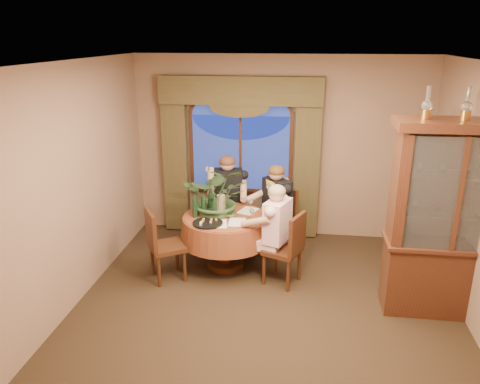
# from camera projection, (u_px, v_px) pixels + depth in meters

# --- Properties ---
(floor) EXTENTS (5.00, 5.00, 0.00)m
(floor) POSITION_uv_depth(u_px,v_px,m) (264.00, 318.00, 5.32)
(floor) COLOR black
(floor) RESTS_ON ground
(wall_back) EXTENTS (4.50, 0.00, 4.50)m
(wall_back) POSITION_uv_depth(u_px,v_px,m) (280.00, 148.00, 7.21)
(wall_back) COLOR #84634F
(wall_back) RESTS_ON ground
(ceiling) EXTENTS (5.00, 5.00, 0.00)m
(ceiling) POSITION_uv_depth(u_px,v_px,m) (268.00, 64.00, 4.42)
(ceiling) COLOR white
(ceiling) RESTS_ON wall_back
(window) EXTENTS (1.62, 0.10, 1.32)m
(window) POSITION_uv_depth(u_px,v_px,m) (241.00, 154.00, 7.26)
(window) COLOR navy
(window) RESTS_ON wall_back
(arched_transom) EXTENTS (1.60, 0.06, 0.44)m
(arched_transom) POSITION_uv_depth(u_px,v_px,m) (241.00, 104.00, 7.01)
(arched_transom) COLOR navy
(arched_transom) RESTS_ON wall_back
(drapery_left) EXTENTS (0.38, 0.14, 2.32)m
(drapery_left) POSITION_uv_depth(u_px,v_px,m) (176.00, 160.00, 7.38)
(drapery_left) COLOR #3F361C
(drapery_left) RESTS_ON floor
(drapery_right) EXTENTS (0.38, 0.14, 2.32)m
(drapery_right) POSITION_uv_depth(u_px,v_px,m) (307.00, 165.00, 7.12)
(drapery_right) COLOR #3F361C
(drapery_right) RESTS_ON floor
(swag_valance) EXTENTS (2.45, 0.16, 0.42)m
(swag_valance) POSITION_uv_depth(u_px,v_px,m) (240.00, 91.00, 6.87)
(swag_valance) COLOR #3F361C
(swag_valance) RESTS_ON wall_back
(dining_table) EXTENTS (1.60, 1.60, 0.75)m
(dining_table) POSITION_uv_depth(u_px,v_px,m) (226.00, 241.00, 6.40)
(dining_table) COLOR maroon
(dining_table) RESTS_ON floor
(china_cabinet) EXTENTS (1.38, 0.55, 2.23)m
(china_cabinet) POSITION_uv_depth(u_px,v_px,m) (449.00, 221.00, 5.14)
(china_cabinet) COLOR #391B10
(china_cabinet) RESTS_ON floor
(oil_lamp_left) EXTENTS (0.11, 0.11, 0.34)m
(oil_lamp_left) POSITION_uv_depth(u_px,v_px,m) (427.00, 103.00, 4.78)
(oil_lamp_left) COLOR #A5722D
(oil_lamp_left) RESTS_ON china_cabinet
(oil_lamp_center) EXTENTS (0.11, 0.11, 0.34)m
(oil_lamp_center) POSITION_uv_depth(u_px,v_px,m) (467.00, 103.00, 4.73)
(oil_lamp_center) COLOR #A5722D
(oil_lamp_center) RESTS_ON china_cabinet
(chair_right) EXTENTS (0.55, 0.55, 0.96)m
(chair_right) POSITION_uv_depth(u_px,v_px,m) (282.00, 248.00, 5.95)
(chair_right) COLOR black
(chair_right) RESTS_ON floor
(chair_back_right) EXTENTS (0.59, 0.59, 0.96)m
(chair_back_right) POSITION_uv_depth(u_px,v_px,m) (276.00, 221.00, 6.81)
(chair_back_right) COLOR black
(chair_back_right) RESTS_ON floor
(chair_back) EXTENTS (0.47, 0.47, 0.96)m
(chair_back) POSITION_uv_depth(u_px,v_px,m) (228.00, 213.00, 7.12)
(chair_back) COLOR black
(chair_back) RESTS_ON floor
(chair_front_left) EXTENTS (0.58, 0.58, 0.96)m
(chair_front_left) POSITION_uv_depth(u_px,v_px,m) (167.00, 245.00, 6.05)
(chair_front_left) COLOR black
(chair_front_left) RESTS_ON floor
(person_pink) EXTENTS (0.57, 0.59, 1.31)m
(person_pink) POSITION_uv_depth(u_px,v_px,m) (277.00, 234.00, 5.96)
(person_pink) COLOR beige
(person_pink) RESTS_ON floor
(person_back) EXTENTS (0.55, 0.51, 1.39)m
(person_back) POSITION_uv_depth(u_px,v_px,m) (228.00, 200.00, 7.05)
(person_back) COLOR black
(person_back) RESTS_ON floor
(person_scarf) EXTENTS (0.65, 0.65, 1.35)m
(person_scarf) POSITION_uv_depth(u_px,v_px,m) (277.00, 210.00, 6.70)
(person_scarf) COLOR black
(person_scarf) RESTS_ON floor
(stoneware_vase) EXTENTS (0.14, 0.14, 0.27)m
(stoneware_vase) POSITION_uv_depth(u_px,v_px,m) (221.00, 204.00, 6.33)
(stoneware_vase) COLOR #967E5F
(stoneware_vase) RESTS_ON dining_table
(centerpiece_plant) EXTENTS (0.87, 0.97, 0.76)m
(centerpiece_plant) POSITION_uv_depth(u_px,v_px,m) (218.00, 172.00, 6.22)
(centerpiece_plant) COLOR #32502D
(centerpiece_plant) RESTS_ON dining_table
(olive_bowl) EXTENTS (0.16, 0.16, 0.05)m
(olive_bowl) POSITION_uv_depth(u_px,v_px,m) (230.00, 215.00, 6.25)
(olive_bowl) COLOR #485D31
(olive_bowl) RESTS_ON dining_table
(cheese_platter) EXTENTS (0.39, 0.39, 0.02)m
(cheese_platter) POSITION_uv_depth(u_px,v_px,m) (208.00, 223.00, 6.01)
(cheese_platter) COLOR black
(cheese_platter) RESTS_ON dining_table
(wine_bottle_0) EXTENTS (0.07, 0.07, 0.33)m
(wine_bottle_0) POSITION_uv_depth(u_px,v_px,m) (204.00, 205.00, 6.22)
(wine_bottle_0) COLOR black
(wine_bottle_0) RESTS_ON dining_table
(wine_bottle_1) EXTENTS (0.07, 0.07, 0.33)m
(wine_bottle_1) POSITION_uv_depth(u_px,v_px,m) (195.00, 205.00, 6.19)
(wine_bottle_1) COLOR black
(wine_bottle_1) RESTS_ON dining_table
(wine_bottle_2) EXTENTS (0.07, 0.07, 0.33)m
(wine_bottle_2) POSITION_uv_depth(u_px,v_px,m) (214.00, 206.00, 6.16)
(wine_bottle_2) COLOR black
(wine_bottle_2) RESTS_ON dining_table
(wine_bottle_3) EXTENTS (0.07, 0.07, 0.33)m
(wine_bottle_3) POSITION_uv_depth(u_px,v_px,m) (211.00, 200.00, 6.40)
(wine_bottle_3) COLOR black
(wine_bottle_3) RESTS_ON dining_table
(tasting_paper_0) EXTENTS (0.22, 0.31, 0.00)m
(tasting_paper_0) POSITION_uv_depth(u_px,v_px,m) (237.00, 222.00, 6.06)
(tasting_paper_0) COLOR white
(tasting_paper_0) RESTS_ON dining_table
(tasting_paper_1) EXTENTS (0.30, 0.35, 0.00)m
(tasting_paper_1) POSITION_uv_depth(u_px,v_px,m) (248.00, 211.00, 6.45)
(tasting_paper_1) COLOR white
(tasting_paper_1) RESTS_ON dining_table
(tasting_paper_2) EXTENTS (0.26, 0.33, 0.00)m
(tasting_paper_2) POSITION_uv_depth(u_px,v_px,m) (219.00, 224.00, 6.01)
(tasting_paper_2) COLOR white
(tasting_paper_2) RESTS_ON dining_table
(wine_glass_person_pink) EXTENTS (0.07, 0.07, 0.18)m
(wine_glass_person_pink) POSITION_uv_depth(u_px,v_px,m) (252.00, 215.00, 6.06)
(wine_glass_person_pink) COLOR silver
(wine_glass_person_pink) RESTS_ON dining_table
(wine_glass_person_back) EXTENTS (0.07, 0.07, 0.18)m
(wine_glass_person_back) POSITION_uv_depth(u_px,v_px,m) (227.00, 200.00, 6.63)
(wine_glass_person_back) COLOR silver
(wine_glass_person_back) RESTS_ON dining_table
(wine_glass_person_scarf) EXTENTS (0.07, 0.07, 0.18)m
(wine_glass_person_scarf) POSITION_uv_depth(u_px,v_px,m) (251.00, 205.00, 6.44)
(wine_glass_person_scarf) COLOR silver
(wine_glass_person_scarf) RESTS_ON dining_table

